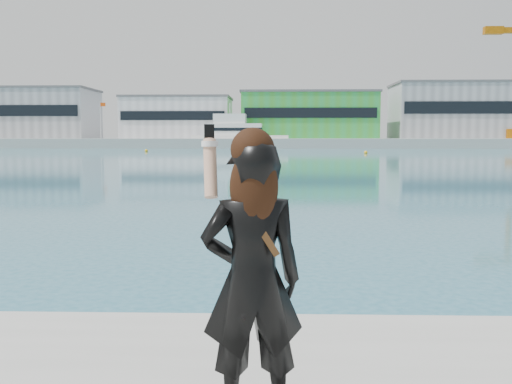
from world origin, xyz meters
TOP-DOWN VIEW (x-y plane):
  - far_quay at (0.00, 130.00)m, footprint 320.00×40.00m
  - warehouse_grey_left at (-55.00, 127.98)m, footprint 26.52×16.36m
  - warehouse_white at (-22.00, 127.98)m, footprint 24.48×15.35m
  - warehouse_green at (8.00, 127.98)m, footprint 30.60×16.36m
  - warehouse_grey_right at (40.00, 127.98)m, footprint 25.50×15.35m
  - flagpole_left at (-37.91, 121.00)m, footprint 1.28×0.16m
  - flagpole_right at (22.09, 121.00)m, footprint 1.28×0.16m
  - motor_yacht at (-7.41, 115.65)m, footprint 20.15×6.18m
  - buoy_near at (13.09, 77.13)m, footprint 0.50×0.50m
  - buoy_far at (-20.31, 86.71)m, footprint 0.50×0.50m
  - woman at (-0.14, -0.89)m, footprint 0.62×0.47m

SIDE VIEW (x-z plane):
  - buoy_near at x=13.09m, z-range -0.25..0.25m
  - buoy_far at x=-20.31m, z-range -0.25..0.25m
  - far_quay at x=0.00m, z-range 0.00..2.00m
  - woman at x=-0.14m, z-range 0.81..2.46m
  - motor_yacht at x=-7.41m, z-range -2.04..7.28m
  - flagpole_left at x=-37.91m, z-range 2.54..10.54m
  - flagpole_right at x=22.09m, z-range 2.54..10.54m
  - warehouse_white at x=-22.00m, z-range 2.01..11.51m
  - warehouse_green at x=8.00m, z-range 2.01..12.51m
  - warehouse_grey_left at x=-55.00m, z-range 2.01..13.51m
  - warehouse_grey_right at x=40.00m, z-range 2.01..14.51m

